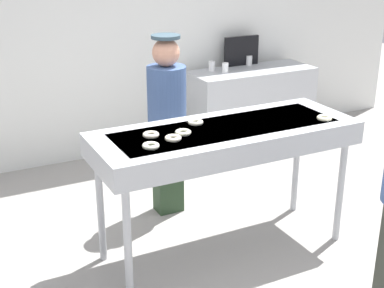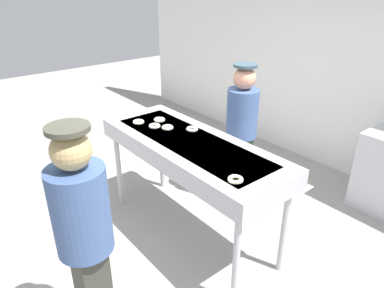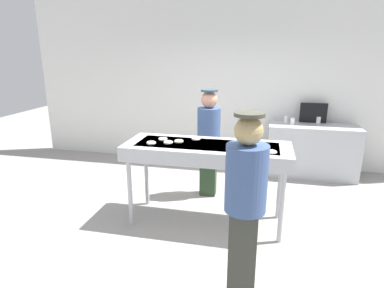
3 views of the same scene
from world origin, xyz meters
The scene contains 15 objects.
ground_plane centered at (0.00, 0.00, 0.00)m, with size 16.00×16.00×0.00m, color #9E9993.
back_wall centered at (0.00, 2.47, 1.65)m, with size 8.00×0.12×3.31m, color white.
fryer_conveyor centered at (0.00, 0.00, 0.96)m, with size 2.06×0.76×1.06m.
sugar_donut_0 centered at (-0.68, -0.14, 1.07)m, with size 0.12×0.12×0.03m, color white.
sugar_donut_1 centered at (0.78, -0.20, 1.07)m, with size 0.12×0.12×0.03m, color #F6EFC4.
sugar_donut_2 centered at (-0.17, 0.17, 1.07)m, with size 0.12×0.12×0.03m, color white.
sugar_donut_3 centered at (-0.59, 0.06, 1.07)m, with size 0.12×0.12×0.03m, color white.
sugar_donut_4 centered at (-0.48, -0.08, 1.07)m, with size 0.12×0.12×0.03m, color white.
sugar_donut_5 centered at (-0.36, 0.00, 1.07)m, with size 0.12×0.12×0.03m, color #F0F1CC.
worker_baker centered at (-0.12, 0.83, 0.94)m, with size 0.34×0.34×1.64m.
prep_counter centered at (1.54, 2.02, 0.46)m, with size 1.53×0.60×0.92m, color #B7BABF.
paper_cup_0 centered at (1.63, 2.24, 0.98)m, with size 0.07×0.07×0.11m, color white.
paper_cup_1 centered at (1.07, 2.17, 0.98)m, with size 0.07×0.07×0.11m, color white.
paper_cup_2 centered at (1.17, 2.03, 0.98)m, with size 0.07×0.07×0.11m, color white.
menu_display centered at (1.54, 2.27, 1.10)m, with size 0.47×0.04×0.36m, color black.
Camera 1 is at (-2.00, -3.38, 2.42)m, focal length 51.27 mm.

